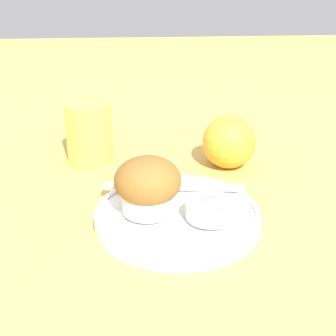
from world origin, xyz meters
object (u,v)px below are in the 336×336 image
object	(u,v)px
muffin	(148,185)
butter_knife	(176,187)
orange_fruit	(229,142)
juice_glass	(89,133)

from	to	relation	value
muffin	butter_knife	bearing A→B (deg)	56.23
orange_fruit	juice_glass	distance (m)	0.23
orange_fruit	juice_glass	world-z (taller)	juice_glass
orange_fruit	juice_glass	bearing A→B (deg)	169.75
butter_knife	juice_glass	world-z (taller)	juice_glass
muffin	juice_glass	distance (m)	0.23
orange_fruit	butter_knife	bearing A→B (deg)	-130.30
muffin	orange_fruit	xyz separation A→B (m)	(0.13, 0.17, -0.01)
muffin	orange_fruit	bearing A→B (deg)	51.86
butter_knife	orange_fruit	bearing A→B (deg)	55.83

